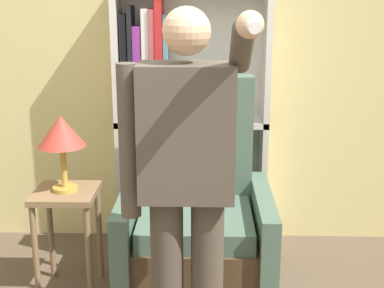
% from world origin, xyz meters
% --- Properties ---
extents(wall_back, '(8.00, 0.06, 2.80)m').
position_xyz_m(wall_back, '(0.00, 2.03, 1.40)').
color(wall_back, '#DBCC84').
rests_on(wall_back, ground_plane).
extents(bookcase, '(1.04, 0.28, 1.85)m').
position_xyz_m(bookcase, '(0.03, 1.87, 0.89)').
color(bookcase, silver).
rests_on(bookcase, ground_plane).
extents(armchair, '(0.88, 0.81, 1.31)m').
position_xyz_m(armchair, '(0.21, 1.20, 0.40)').
color(armchair, '#4C3823').
rests_on(armchair, ground_plane).
extents(person_standing, '(0.56, 0.78, 1.74)m').
position_xyz_m(person_standing, '(0.18, 0.44, 0.99)').
color(person_standing, '#473D33').
rests_on(person_standing, ground_plane).
extents(side_table, '(0.37, 0.37, 0.66)m').
position_xyz_m(side_table, '(-0.57, 1.20, 0.51)').
color(side_table, '#846647').
rests_on(side_table, ground_plane).
extents(table_lamp, '(0.28, 0.28, 0.45)m').
position_xyz_m(table_lamp, '(-0.57, 1.20, 1.01)').
color(table_lamp, gold).
rests_on(table_lamp, side_table).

